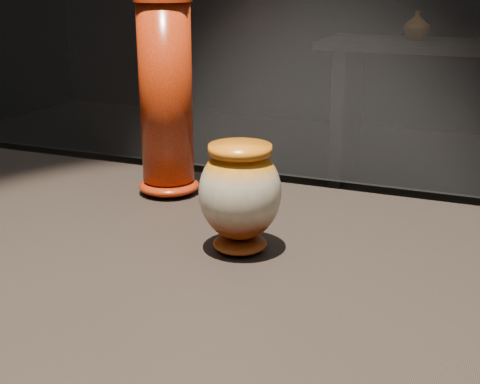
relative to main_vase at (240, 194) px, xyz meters
The scene contains 3 objects.
main_vase is the anchor object (origin of this frame).
tall_vase 0.31m from the main_vase, 138.46° to the left, with size 0.14×0.14×0.35m.
back_vase_left 3.37m from the main_vase, 94.19° to the left, with size 0.16×0.16×0.17m, color #9B5D16.
Camera 1 is at (0.29, -0.76, 1.28)m, focal length 50.00 mm.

